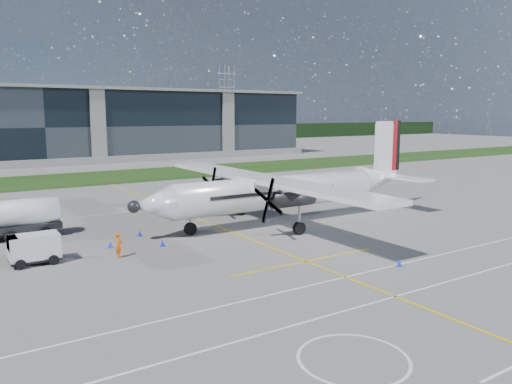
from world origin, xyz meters
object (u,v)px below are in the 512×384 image
(baggage_tug, at_px, (34,249))
(safety_cone_tail, at_px, (386,204))
(safety_cone_nose_stbd, at_px, (139,233))
(safety_cone_nose_port, at_px, (162,243))
(safety_cone_stbdwing, at_px, (186,199))
(turboprop_aircraft, at_px, (287,172))
(safety_cone_portwing, at_px, (399,263))
(pylon_east, at_px, (227,102))
(ground_crew_person, at_px, (119,243))
(safety_cone_fwd, at_px, (110,244))

(baggage_tug, relative_size, safety_cone_tail, 6.80)
(baggage_tug, height_order, safety_cone_nose_stbd, baggage_tug)
(safety_cone_nose_port, bearing_deg, safety_cone_stbdwing, 59.88)
(safety_cone_tail, distance_m, safety_cone_nose_port, 27.14)
(safety_cone_stbdwing, bearing_deg, turboprop_aircraft, -77.87)
(safety_cone_portwing, distance_m, safety_cone_stbdwing, 30.98)
(pylon_east, relative_size, safety_cone_tail, 60.00)
(pylon_east, height_order, turboprop_aircraft, pylon_east)
(safety_cone_portwing, bearing_deg, turboprop_aircraft, 82.37)
(turboprop_aircraft, bearing_deg, safety_cone_nose_stbd, 171.99)
(safety_cone_nose_port, bearing_deg, safety_cone_portwing, -49.75)
(safety_cone_tail, relative_size, safety_cone_stbdwing, 1.00)
(safety_cone_nose_port, bearing_deg, baggage_tug, 177.31)
(safety_cone_nose_port, bearing_deg, ground_crew_person, -161.84)
(turboprop_aircraft, xyz_separation_m, safety_cone_stbdwing, (-3.30, 15.38, -4.45))
(safety_cone_nose_stbd, xyz_separation_m, safety_cone_fwd, (-3.13, -2.33, 0.00))
(turboprop_aircraft, height_order, safety_cone_portwing, turboprop_aircraft)
(baggage_tug, distance_m, safety_cone_stbdwing, 25.72)
(safety_cone_stbdwing, bearing_deg, ground_crew_person, -126.58)
(safety_cone_nose_stbd, distance_m, safety_cone_fwd, 3.90)
(safety_cone_tail, height_order, safety_cone_nose_port, same)
(safety_cone_nose_stbd, distance_m, safety_cone_nose_port, 4.10)
(turboprop_aircraft, distance_m, safety_cone_portwing, 16.34)
(turboprop_aircraft, bearing_deg, safety_cone_nose_port, -170.98)
(ground_crew_person, bearing_deg, safety_cone_nose_port, -37.99)
(safety_cone_fwd, bearing_deg, baggage_tug, -166.48)
(safety_cone_nose_stbd, bearing_deg, safety_cone_nose_port, -84.98)
(safety_cone_nose_stbd, bearing_deg, safety_cone_portwing, -56.19)
(safety_cone_portwing, xyz_separation_m, safety_cone_nose_port, (-11.38, 13.44, 0.00))
(ground_crew_person, xyz_separation_m, safety_cone_portwing, (15.13, -12.21, -0.79))
(safety_cone_nose_stbd, bearing_deg, safety_cone_tail, -3.73)
(safety_cone_nose_stbd, bearing_deg, turboprop_aircraft, -8.01)
(safety_cone_portwing, xyz_separation_m, safety_cone_nose_stbd, (-11.74, 17.52, 0.00))
(turboprop_aircraft, relative_size, safety_cone_nose_stbd, 62.68)
(safety_cone_fwd, height_order, safety_cone_nose_port, same)
(turboprop_aircraft, relative_size, ground_crew_person, 15.12)
(pylon_east, relative_size, safety_cone_nose_port, 60.00)
(safety_cone_portwing, relative_size, safety_cone_fwd, 1.00)
(safety_cone_stbdwing, bearing_deg, safety_cone_fwd, -130.91)
(safety_cone_portwing, xyz_separation_m, safety_cone_stbdwing, (-1.22, 30.96, 0.00))
(safety_cone_portwing, distance_m, safety_cone_nose_port, 17.61)
(turboprop_aircraft, height_order, safety_cone_nose_stbd, turboprop_aircraft)
(ground_crew_person, height_order, safety_cone_fwd, ground_crew_person)
(baggage_tug, distance_m, ground_crew_person, 5.54)
(pylon_east, bearing_deg, ground_crew_person, -122.01)
(turboprop_aircraft, bearing_deg, safety_cone_portwing, -97.63)
(pylon_east, height_order, safety_cone_fwd, pylon_east)
(ground_crew_person, distance_m, safety_cone_nose_stbd, 6.36)
(safety_cone_portwing, height_order, safety_cone_nose_stbd, same)
(safety_cone_portwing, relative_size, safety_cone_stbdwing, 1.00)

